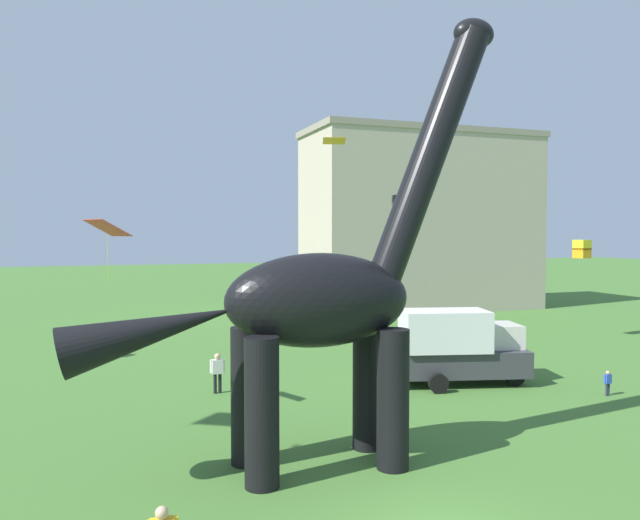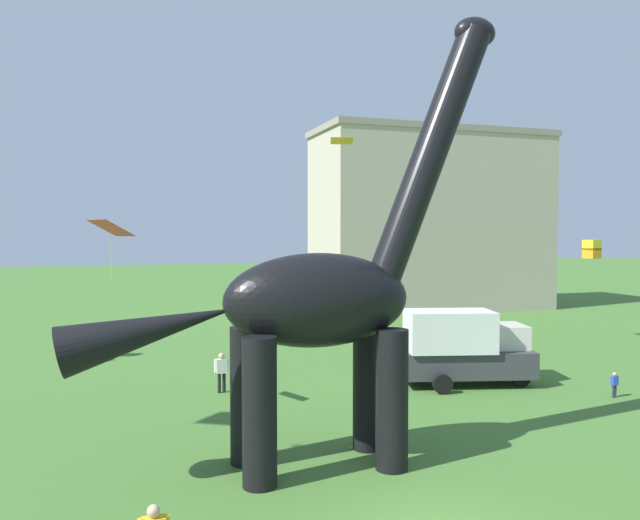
{
  "view_description": "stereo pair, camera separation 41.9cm",
  "coord_description": "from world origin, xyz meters",
  "px_view_note": "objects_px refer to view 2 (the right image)",
  "views": [
    {
      "loc": [
        -6.72,
        -11.07,
        6.46
      ],
      "look_at": [
        -0.6,
        6.0,
        5.67
      ],
      "focal_mm": 34.72,
      "sensor_mm": 36.0,
      "label": 1
    },
    {
      "loc": [
        -6.33,
        -11.21,
        6.46
      ],
      "look_at": [
        -0.6,
        6.0,
        5.67
      ],
      "focal_mm": 34.72,
      "sensor_mm": 36.0,
      "label": 2
    }
  ],
  "objects_px": {
    "dinosaur_sculpture": "(316,300)",
    "person_far_spectator": "(222,369)",
    "kite_high_left": "(111,228)",
    "parked_box_truck": "(463,346)",
    "person_watching_child": "(614,382)",
    "kite_trailing": "(342,141)",
    "kite_drifting": "(406,205)",
    "kite_apex": "(592,249)"
  },
  "relations": [
    {
      "from": "person_watching_child",
      "to": "kite_drifting",
      "type": "height_order",
      "value": "kite_drifting"
    },
    {
      "from": "parked_box_truck",
      "to": "kite_drifting",
      "type": "height_order",
      "value": "kite_drifting"
    },
    {
      "from": "parked_box_truck",
      "to": "kite_apex",
      "type": "xyz_separation_m",
      "value": [
        12.79,
        6.79,
        3.86
      ]
    },
    {
      "from": "parked_box_truck",
      "to": "person_watching_child",
      "type": "relative_size",
      "value": 5.94
    },
    {
      "from": "parked_box_truck",
      "to": "kite_trailing",
      "type": "bearing_deg",
      "value": 106.95
    },
    {
      "from": "dinosaur_sculpture",
      "to": "person_far_spectator",
      "type": "relative_size",
      "value": 7.9
    },
    {
      "from": "person_far_spectator",
      "to": "kite_trailing",
      "type": "xyz_separation_m",
      "value": [
        9.44,
        11.47,
        11.21
      ]
    },
    {
      "from": "dinosaur_sculpture",
      "to": "kite_high_left",
      "type": "relative_size",
      "value": 6.18
    },
    {
      "from": "dinosaur_sculpture",
      "to": "person_watching_child",
      "type": "xyz_separation_m",
      "value": [
        13.34,
        3.09,
        -4.02
      ]
    },
    {
      "from": "kite_high_left",
      "to": "kite_apex",
      "type": "relative_size",
      "value": 1.9
    },
    {
      "from": "person_far_spectator",
      "to": "kite_high_left",
      "type": "xyz_separation_m",
      "value": [
        -4.16,
        -2.89,
        5.64
      ]
    },
    {
      "from": "parked_box_truck",
      "to": "person_watching_child",
      "type": "height_order",
      "value": "parked_box_truck"
    },
    {
      "from": "parked_box_truck",
      "to": "person_watching_child",
      "type": "distance_m",
      "value": 5.93
    },
    {
      "from": "kite_apex",
      "to": "dinosaur_sculpture",
      "type": "bearing_deg",
      "value": -147.9
    },
    {
      "from": "parked_box_truck",
      "to": "kite_apex",
      "type": "relative_size",
      "value": 5.45
    },
    {
      "from": "person_far_spectator",
      "to": "kite_high_left",
      "type": "height_order",
      "value": "kite_high_left"
    },
    {
      "from": "kite_drifting",
      "to": "kite_apex",
      "type": "xyz_separation_m",
      "value": [
        11.25,
        -1.82,
        -2.54
      ]
    },
    {
      "from": "parked_box_truck",
      "to": "person_far_spectator",
      "type": "xyz_separation_m",
      "value": [
        -9.96,
        1.98,
        -0.67
      ]
    },
    {
      "from": "kite_high_left",
      "to": "parked_box_truck",
      "type": "bearing_deg",
      "value": 3.68
    },
    {
      "from": "person_far_spectator",
      "to": "kite_trailing",
      "type": "height_order",
      "value": "kite_trailing"
    },
    {
      "from": "parked_box_truck",
      "to": "kite_high_left",
      "type": "relative_size",
      "value": 2.88
    },
    {
      "from": "dinosaur_sculpture",
      "to": "kite_apex",
      "type": "relative_size",
      "value": 11.71
    },
    {
      "from": "dinosaur_sculpture",
      "to": "kite_trailing",
      "type": "bearing_deg",
      "value": 48.07
    },
    {
      "from": "kite_drifting",
      "to": "kite_high_left",
      "type": "xyz_separation_m",
      "value": [
        -15.66,
        -9.52,
        -1.43
      ]
    },
    {
      "from": "dinosaur_sculpture",
      "to": "parked_box_truck",
      "type": "xyz_separation_m",
      "value": [
        8.79,
        6.75,
        -2.98
      ]
    },
    {
      "from": "dinosaur_sculpture",
      "to": "person_far_spectator",
      "type": "xyz_separation_m",
      "value": [
        -1.17,
        8.73,
        -3.64
      ]
    },
    {
      "from": "dinosaur_sculpture",
      "to": "parked_box_truck",
      "type": "distance_m",
      "value": 11.47
    },
    {
      "from": "parked_box_truck",
      "to": "person_far_spectator",
      "type": "bearing_deg",
      "value": -176.51
    },
    {
      "from": "dinosaur_sculpture",
      "to": "kite_high_left",
      "type": "height_order",
      "value": "dinosaur_sculpture"
    },
    {
      "from": "person_watching_child",
      "to": "person_far_spectator",
      "type": "xyz_separation_m",
      "value": [
        -14.51,
        5.64,
        0.37
      ]
    },
    {
      "from": "person_far_spectator",
      "to": "kite_drifting",
      "type": "xyz_separation_m",
      "value": [
        11.5,
        6.62,
        7.07
      ]
    },
    {
      "from": "kite_drifting",
      "to": "kite_apex",
      "type": "bearing_deg",
      "value": -9.2
    },
    {
      "from": "parked_box_truck",
      "to": "dinosaur_sculpture",
      "type": "bearing_deg",
      "value": -127.71
    },
    {
      "from": "person_watching_child",
      "to": "kite_trailing",
      "type": "height_order",
      "value": "kite_trailing"
    },
    {
      "from": "dinosaur_sculpture",
      "to": "person_far_spectator",
      "type": "bearing_deg",
      "value": 77.97
    },
    {
      "from": "kite_trailing",
      "to": "person_watching_child",
      "type": "bearing_deg",
      "value": -73.5
    },
    {
      "from": "dinosaur_sculpture",
      "to": "kite_drifting",
      "type": "distance_m",
      "value": 18.82
    },
    {
      "from": "kite_trailing",
      "to": "dinosaur_sculpture",
      "type": "bearing_deg",
      "value": -112.26
    },
    {
      "from": "dinosaur_sculpture",
      "to": "parked_box_truck",
      "type": "bearing_deg",
      "value": 17.87
    },
    {
      "from": "person_watching_child",
      "to": "kite_high_left",
      "type": "relative_size",
      "value": 0.48
    },
    {
      "from": "parked_box_truck",
      "to": "person_far_spectator",
      "type": "height_order",
      "value": "parked_box_truck"
    },
    {
      "from": "person_far_spectator",
      "to": "kite_drifting",
      "type": "height_order",
      "value": "kite_drifting"
    }
  ]
}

